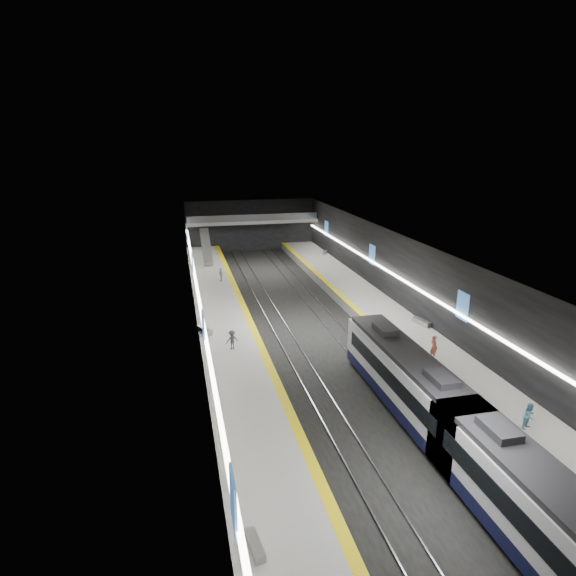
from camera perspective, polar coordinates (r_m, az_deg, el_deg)
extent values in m
plane|color=black|center=(44.03, 2.67, -5.30)|extent=(70.00, 70.00, 0.00)
cube|color=beige|center=(41.65, 2.83, 4.93)|extent=(20.00, 70.00, 0.04)
cube|color=black|center=(41.19, -10.77, -1.27)|extent=(0.04, 70.00, 8.00)
cube|color=black|center=(46.32, 14.74, 0.52)|extent=(0.04, 70.00, 8.00)
cube|color=black|center=(76.07, -4.48, 7.38)|extent=(20.00, 0.04, 8.00)
cube|color=slate|center=(42.55, -7.13, -5.52)|extent=(5.00, 70.00, 1.00)
cube|color=#979792|center=(42.36, -7.16, -4.88)|extent=(5.00, 70.00, 0.02)
cube|color=yellow|center=(42.60, -4.21, -4.64)|extent=(0.60, 70.00, 0.02)
cube|color=slate|center=(46.34, 11.67, -3.82)|extent=(5.00, 70.00, 1.00)
cube|color=#979792|center=(46.16, 11.71, -3.23)|extent=(5.00, 70.00, 0.02)
cube|color=yellow|center=(45.31, 9.17, -3.47)|extent=(0.60, 70.00, 0.02)
cube|color=gray|center=(43.30, -1.45, -5.60)|extent=(0.08, 70.00, 0.12)
cube|color=gray|center=(43.59, 0.41, -5.44)|extent=(0.08, 70.00, 0.12)
cube|color=gray|center=(44.50, 4.89, -5.02)|extent=(0.08, 70.00, 0.12)
cube|color=gray|center=(44.94, 6.64, -4.85)|extent=(0.08, 70.00, 0.12)
cube|color=black|center=(24.58, 28.35, -25.97)|extent=(2.65, 15.00, 0.80)
cube|color=silver|center=(23.54, 28.96, -22.97)|extent=(2.65, 15.00, 2.50)
cube|color=black|center=(22.72, 29.49, -20.22)|extent=(2.44, 14.25, 0.30)
cube|color=black|center=(23.51, 28.98, -22.88)|extent=(2.69, 13.20, 1.00)
cube|color=black|center=(32.82, 13.83, -12.65)|extent=(2.65, 15.00, 0.80)
cube|color=silver|center=(32.05, 14.04, -10.08)|extent=(2.65, 15.00, 2.50)
cube|color=black|center=(31.45, 14.23, -7.81)|extent=(2.44, 14.25, 0.30)
cube|color=black|center=(32.03, 14.05, -10.00)|extent=(2.69, 13.20, 1.00)
cube|color=black|center=(26.59, 21.62, -17.08)|extent=(1.85, 0.05, 1.20)
cube|color=#3F75BF|center=(18.76, -6.49, -23.83)|extent=(0.10, 1.50, 2.20)
cube|color=#3F75BF|center=(33.49, -10.00, -4.65)|extent=(0.10, 1.50, 2.20)
cube|color=#3F75BF|center=(50.67, -11.26, 2.75)|extent=(0.10, 1.50, 2.20)
cube|color=#3F75BF|center=(67.28, -11.86, 6.23)|extent=(0.10, 1.50, 2.20)
cube|color=#3F75BF|center=(39.59, 19.99, -2.02)|extent=(0.10, 1.50, 2.20)
cube|color=#3F75BF|center=(54.89, 9.92, 3.92)|extent=(0.10, 1.50, 2.20)
cube|color=#3F75BF|center=(70.52, 4.57, 7.02)|extent=(0.10, 1.50, 2.20)
cube|color=white|center=(41.26, -10.48, -1.51)|extent=(0.25, 68.60, 0.12)
cube|color=white|center=(46.28, 14.50, 0.27)|extent=(0.25, 68.60, 0.12)
cube|color=gray|center=(73.95, -4.26, 7.89)|extent=(20.00, 3.00, 0.50)
cube|color=#47474C|center=(72.42, -4.09, 8.30)|extent=(19.60, 0.08, 1.00)
cube|color=#99999E|center=(66.71, -9.67, 4.85)|extent=(1.20, 7.50, 3.92)
cube|color=#99999E|center=(21.93, -3.97, -28.14)|extent=(0.66, 1.65, 0.39)
cube|color=#99999E|center=(41.81, -9.85, -4.97)|extent=(1.24, 1.97, 0.47)
cube|color=#99999E|center=(44.60, 15.56, -3.93)|extent=(1.03, 2.03, 0.48)
cube|color=#99999E|center=(69.95, 4.38, 4.19)|extent=(1.08, 1.74, 0.41)
imported|color=#B95645|center=(37.94, 16.90, -6.73)|extent=(0.54, 0.73, 1.83)
imported|color=#5390B4|center=(31.37, 26.71, -13.42)|extent=(0.93, 0.84, 1.57)
imported|color=beige|center=(56.51, -7.96, 1.57)|extent=(0.66, 1.01, 1.60)
imported|color=#424149|center=(38.21, -6.65, -6.12)|extent=(1.12, 0.83, 1.55)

